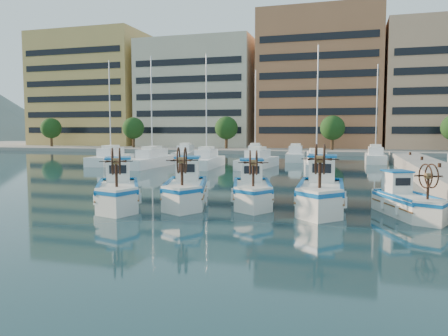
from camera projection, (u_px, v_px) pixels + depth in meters
The scene contains 8 objects.
ground at pixel (203, 209), 21.33m from camera, with size 300.00×300.00×0.00m, color #1B3F47.
waterfront at pixel (365, 90), 80.03m from camera, with size 180.00×40.00×25.60m.
yacht_marina at pixel (259, 160), 49.06m from camera, with size 40.88×22.93×11.50m.
fishing_boat_a at pixel (118, 189), 22.13m from camera, with size 3.96×5.04×3.05m.
fishing_boat_b at pixel (186, 188), 22.77m from camera, with size 3.22×5.04×3.06m.
fishing_boat_c at pixel (252, 189), 22.77m from camera, with size 2.94×4.80×2.91m.
fishing_boat_d at pixel (321, 191), 21.28m from camera, with size 2.29×5.26×3.26m.
fishing_boat_e at pixel (406, 200), 19.64m from camera, with size 2.90×4.13×2.49m.
Camera 1 is at (6.88, -19.95, 3.86)m, focal length 35.00 mm.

